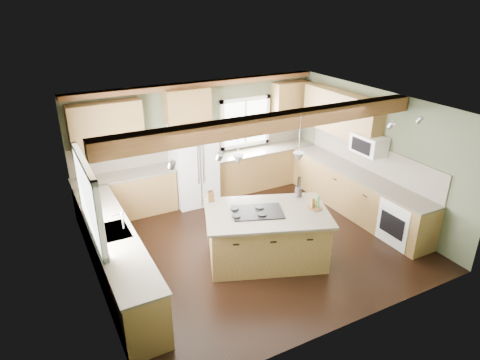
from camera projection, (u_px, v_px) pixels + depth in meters
floor at (253, 243)px, 8.03m from camera, size 5.60×5.60×0.00m
ceiling at (255, 107)px, 6.97m from camera, size 5.60×5.60×0.00m
wall_back at (199, 140)px, 9.52m from camera, size 5.60×0.00×5.60m
wall_left at (89, 215)px, 6.31m from camera, size 0.00×5.00×5.00m
wall_right at (374, 154)px, 8.69m from camera, size 0.00×5.00×5.00m
ceiling_beam at (272, 123)px, 6.60m from camera, size 5.55×0.26×0.26m
soffit_trim at (198, 84)px, 8.94m from camera, size 5.55×0.20×0.10m
backsplash_back at (199, 144)px, 9.55m from camera, size 5.58×0.03×0.58m
backsplash_right at (371, 157)px, 8.76m from camera, size 0.03×3.70×0.58m
base_cab_back_left at (126, 196)px, 8.87m from camera, size 2.02×0.60×0.88m
counter_back_left at (124, 175)px, 8.68m from camera, size 2.06×0.64×0.04m
base_cab_back_right at (262, 168)px, 10.26m from camera, size 2.62×0.60×0.88m
counter_back_right at (263, 150)px, 10.08m from camera, size 2.66×0.64×0.04m
base_cab_left at (116, 257)px, 6.82m from camera, size 0.60×3.70×0.88m
counter_left at (112, 232)px, 6.64m from camera, size 0.64×3.74×0.04m
base_cab_right at (356, 194)px, 8.95m from camera, size 0.60×3.70×0.88m
counter_right at (359, 174)px, 8.77m from camera, size 0.64×3.74×0.04m
upper_cab_back_left at (106, 125)px, 8.27m from camera, size 1.40×0.35×0.90m
upper_cab_over_fridge at (187, 105)px, 8.91m from camera, size 0.96×0.35×0.70m
upper_cab_right at (341, 113)px, 9.08m from camera, size 0.35×2.20×0.90m
upper_cab_back_corner at (291, 101)px, 10.10m from camera, size 0.90×0.35×0.90m
window_left at (88, 198)px, 6.25m from camera, size 0.04×1.60×1.05m
window_back at (245, 122)px, 9.90m from camera, size 1.10×0.04×1.00m
sink at (112, 232)px, 6.63m from camera, size 0.50×0.65×0.03m
faucet at (123, 221)px, 6.65m from camera, size 0.02×0.02×0.28m
dishwasher at (139, 306)px, 5.78m from camera, size 0.60×0.60×0.84m
oven at (404, 221)px, 7.90m from camera, size 0.60×0.72×0.84m
microwave at (369, 144)px, 8.46m from camera, size 0.40×0.70×0.38m
pendant_left at (238, 160)px, 6.76m from camera, size 0.18×0.18×0.16m
pendant_right at (298, 157)px, 6.87m from camera, size 0.18×0.18×0.16m
refrigerator at (194, 164)px, 9.25m from camera, size 0.90×0.74×1.80m
island at (266, 236)px, 7.40m from camera, size 2.24×1.81×0.88m
island_top at (267, 213)px, 7.21m from camera, size 2.41×1.98×0.04m
cooktop at (258, 212)px, 7.18m from camera, size 0.99×0.83×0.02m
knife_block at (211, 197)px, 7.53m from camera, size 0.12×0.09×0.18m
utensil_crock at (299, 192)px, 7.73m from camera, size 0.17×0.17×0.17m
bottle_tray at (316, 203)px, 7.28m from camera, size 0.27×0.27×0.22m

